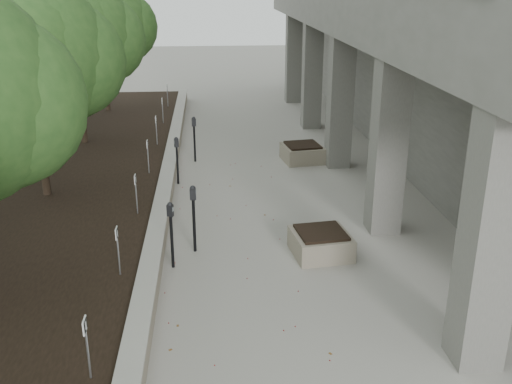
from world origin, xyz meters
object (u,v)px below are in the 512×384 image
crabapple_tree_4 (76,60)px  parking_meter_3 (194,219)px  parking_meter_2 (172,235)px  parking_meter_4 (177,161)px  planter_back (302,152)px  crabapple_tree_5 (102,43)px  parking_meter_5 (194,139)px  crabapple_tree_3 (33,88)px  planter_front (321,243)px

crabapple_tree_4 → parking_meter_3: crabapple_tree_4 is taller
parking_meter_2 → parking_meter_4: 5.17m
crabapple_tree_4 → planter_back: (7.18, -1.45, -2.84)m
crabapple_tree_5 → parking_meter_2: size_ratio=3.77×
crabapple_tree_4 → planter_back: bearing=-11.4°
parking_meter_3 → parking_meter_5: (-0.10, 6.58, -0.02)m
crabapple_tree_3 → planter_front: 7.79m
crabapple_tree_3 → planter_back: crabapple_tree_3 is taller
parking_meter_4 → planter_front: size_ratio=1.19×
crabapple_tree_4 → parking_meter_3: size_ratio=3.56×
crabapple_tree_5 → parking_meter_2: 14.14m
planter_back → crabapple_tree_3: bearing=-153.7°
crabapple_tree_4 → parking_meter_3: bearing=-64.0°
parking_meter_4 → planter_front: bearing=-72.1°
planter_front → planter_back: (0.67, 6.73, 0.01)m
crabapple_tree_5 → parking_meter_2: crabapple_tree_5 is taller
crabapple_tree_4 → planter_back: crabapple_tree_4 is taller
parking_meter_5 → crabapple_tree_4: bearing=149.6°
crabapple_tree_3 → parking_meter_2: (3.37, -3.52, -2.40)m
crabapple_tree_4 → parking_meter_4: 5.26m
parking_meter_5 → planter_back: size_ratio=1.21×
parking_meter_2 → parking_meter_5: parking_meter_5 is taller
crabapple_tree_3 → parking_meter_5: (3.70, 3.78, -2.38)m
crabapple_tree_3 → parking_meter_5: size_ratio=3.67×
crabapple_tree_3 → parking_meter_5: 5.80m
crabapple_tree_4 → parking_meter_2: crabapple_tree_4 is taller
parking_meter_2 → planter_front: size_ratio=1.23×
planter_back → parking_meter_3: bearing=-117.9°
parking_meter_2 → parking_meter_4: bearing=112.2°
crabapple_tree_5 → parking_meter_5: (3.70, -6.22, -2.38)m
parking_meter_4 → planter_front: parking_meter_4 is taller
parking_meter_3 → planter_front: (2.70, -0.38, -0.49)m
parking_meter_5 → planter_back: (3.47, -0.23, -0.46)m
crabapple_tree_3 → parking_meter_3: crabapple_tree_3 is taller
parking_meter_5 → crabapple_tree_5: bearing=108.7°
crabapple_tree_5 → planter_back: size_ratio=4.46×
parking_meter_4 → parking_meter_5: (0.45, 2.13, 0.04)m
parking_meter_3 → parking_meter_5: parking_meter_3 is taller
parking_meter_4 → planter_back: bearing=9.8°
parking_meter_2 → crabapple_tree_4: bearing=132.4°
crabapple_tree_3 → parking_meter_3: (3.81, -2.80, -2.36)m
crabapple_tree_4 → crabapple_tree_5: bearing=90.0°
crabapple_tree_3 → crabapple_tree_5: bearing=90.0°
crabapple_tree_3 → parking_meter_4: (3.25, 1.65, -2.42)m
parking_meter_3 → parking_meter_4: bearing=98.1°
parking_meter_4 → parking_meter_5: size_ratio=0.94×
parking_meter_2 → planter_front: parking_meter_2 is taller
crabapple_tree_5 → parking_meter_3: bearing=-73.4°
parking_meter_2 → parking_meter_4: size_ratio=1.03×
crabapple_tree_3 → parking_meter_5: crabapple_tree_3 is taller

